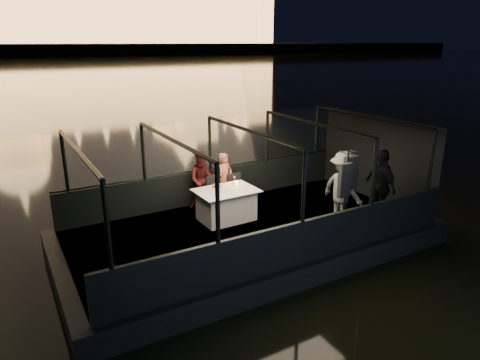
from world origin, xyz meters
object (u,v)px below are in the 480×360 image
chair_port_left (217,193)px  person_woman_coral (225,178)px  dining_table_central (226,205)px  passenger_dark (380,188)px  wine_bottle (217,187)px  passenger_stripe (343,191)px  chair_port_right (237,191)px  person_man_maroon (203,180)px  coat_stand (345,195)px

chair_port_left → person_woman_coral: size_ratio=0.61×
dining_table_central → passenger_dark: 3.69m
wine_bottle → passenger_dark: bearing=-28.2°
person_woman_coral → passenger_stripe: bearing=-79.6°
dining_table_central → wine_bottle: 0.59m
chair_port_right → person_man_maroon: (-0.81, 0.38, 0.30)m
dining_table_central → chair_port_right: bearing=43.3°
chair_port_right → passenger_stripe: bearing=-54.6°
person_woman_coral → wine_bottle: bearing=-150.4°
person_woman_coral → passenger_stripe: (1.77, -2.55, 0.10)m
dining_table_central → person_woman_coral: size_ratio=1.03×
chair_port_right → wine_bottle: size_ratio=2.74×
chair_port_left → wine_bottle: 0.95m
coat_stand → passenger_stripe: size_ratio=1.08×
chair_port_left → passenger_dark: 3.99m
person_woman_coral → wine_bottle: (-0.72, -0.99, 0.17)m
chair_port_left → dining_table_central: bearing=-87.8°
passenger_dark → wine_bottle: passenger_dark is taller
chair_port_right → passenger_stripe: passenger_stripe is taller
chair_port_left → coat_stand: (1.85, -2.66, 0.45)m
chair_port_right → passenger_dark: size_ratio=0.48×
person_man_maroon → wine_bottle: size_ratio=4.86×
dining_table_central → passenger_dark: passenger_dark is taller
coat_stand → passenger_dark: coat_stand is taller
dining_table_central → chair_port_right: (0.65, 0.62, 0.06)m
chair_port_left → passenger_stripe: 3.16m
chair_port_left → coat_stand: 3.27m
person_woman_coral → dining_table_central: bearing=-140.7°
chair_port_left → passenger_dark: passenger_dark is taller
dining_table_central → coat_stand: coat_stand is taller
chair_port_left → person_man_maroon: 0.50m
dining_table_central → coat_stand: bearing=-45.3°
coat_stand → person_man_maroon: bearing=125.3°
dining_table_central → passenger_stripe: 2.79m
passenger_dark → person_man_maroon: bearing=-119.7°
passenger_dark → person_woman_coral: bearing=-124.9°
chair_port_right → coat_stand: coat_stand is taller
person_woman_coral → coat_stand: bearing=-87.2°
person_man_maroon → wine_bottle: (-0.11, -1.06, 0.17)m
person_man_maroon → passenger_dark: (3.29, -2.88, 0.10)m
dining_table_central → person_man_maroon: 1.08m
coat_stand → passenger_stripe: bearing=52.3°
wine_bottle → chair_port_left: bearing=64.0°
person_man_maroon → chair_port_right: bearing=-3.9°
dining_table_central → chair_port_left: (0.10, 0.69, 0.06)m
passenger_dark → wine_bottle: bearing=-106.7°
passenger_dark → wine_bottle: size_ratio=5.76×
chair_port_left → wine_bottle: (-0.36, -0.75, 0.47)m
person_man_maroon → passenger_dark: bearing=-19.7°
coat_stand → chair_port_left: bearing=124.7°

